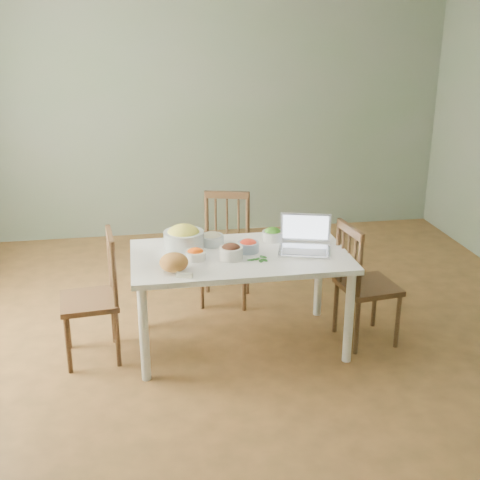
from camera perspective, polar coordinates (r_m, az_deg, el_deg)
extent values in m
cube|color=brown|center=(4.51, 0.85, -9.44)|extent=(5.00, 5.00, 0.00)
cube|color=slate|center=(6.46, -3.24, 12.26)|extent=(5.00, 0.00, 2.70)
cube|color=slate|center=(1.77, 16.34, -10.15)|extent=(5.00, 0.00, 2.70)
ellipsoid|color=#C07A3C|center=(3.94, -6.06, -2.04)|extent=(0.24, 0.24, 0.12)
cube|color=silver|center=(3.86, -5.11, -3.21)|extent=(0.11, 0.06, 0.03)
cylinder|color=beige|center=(4.56, 3.38, 0.45)|extent=(0.24, 0.24, 0.02)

